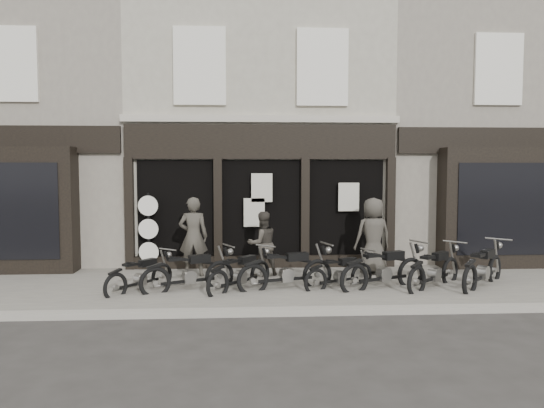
{
  "coord_description": "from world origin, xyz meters",
  "views": [
    {
      "loc": [
        -0.52,
        -11.04,
        2.79
      ],
      "look_at": [
        0.2,
        1.6,
        1.9
      ],
      "focal_mm": 35.0,
      "sensor_mm": 36.0,
      "label": 1
    }
  ],
  "objects": [
    {
      "name": "motorcycle_0",
      "position": [
        -2.74,
        0.51,
        0.37
      ],
      "size": [
        1.36,
        1.64,
        0.92
      ],
      "rotation": [
        0.0,
        0.0,
        0.91
      ],
      "color": "black",
      "rests_on": "ground"
    },
    {
      "name": "motorcycle_2",
      "position": [
        -0.56,
        0.49,
        0.39
      ],
      "size": [
        1.53,
        1.69,
        0.98
      ],
      "rotation": [
        0.0,
        0.0,
        0.85
      ],
      "color": "black",
      "rests_on": "ground"
    },
    {
      "name": "advert_sign_post",
      "position": [
        -2.93,
        2.67,
        1.03
      ],
      "size": [
        0.52,
        0.33,
        2.13
      ],
      "rotation": [
        0.0,
        0.0,
        -0.08
      ],
      "color": "black",
      "rests_on": "ground"
    },
    {
      "name": "ground_plane",
      "position": [
        0.0,
        0.0,
        0.0
      ],
      "size": [
        90.0,
        90.0,
        0.0
      ],
      "primitive_type": "plane",
      "color": "#2D2B28",
      "rests_on": "ground"
    },
    {
      "name": "motorcycle_3",
      "position": [
        0.46,
        0.48,
        0.43
      ],
      "size": [
        2.19,
        0.99,
        1.08
      ],
      "rotation": [
        0.0,
        0.0,
        0.3
      ],
      "color": "black",
      "rests_on": "ground"
    },
    {
      "name": "motorcycle_4",
      "position": [
        1.67,
        0.54,
        0.36
      ],
      "size": [
        1.73,
        1.1,
        0.9
      ],
      "rotation": [
        0.0,
        0.0,
        0.48
      ],
      "color": "black",
      "rests_on": "ground"
    },
    {
      "name": "pavement",
      "position": [
        0.0,
        0.9,
        0.06
      ],
      "size": [
        30.0,
        4.2,
        0.12
      ],
      "primitive_type": "cube",
      "color": "#656059",
      "rests_on": "ground_plane"
    },
    {
      "name": "man_right",
      "position": [
        2.76,
        1.96,
        1.07
      ],
      "size": [
        1.03,
        0.77,
        1.91
      ],
      "primitive_type": "imported",
      "rotation": [
        0.0,
        0.0,
        3.32
      ],
      "color": "#413D36",
      "rests_on": "pavement"
    },
    {
      "name": "motorcycle_1",
      "position": [
        -1.67,
        0.48,
        0.41
      ],
      "size": [
        2.02,
        1.2,
        1.04
      ],
      "rotation": [
        0.0,
        0.0,
        0.45
      ],
      "color": "black",
      "rests_on": "ground"
    },
    {
      "name": "neighbour_right",
      "position": [
        6.35,
        5.9,
        4.04
      ],
      "size": [
        5.6,
        6.73,
        8.34
      ],
      "color": "gray",
      "rests_on": "ground"
    },
    {
      "name": "motorcycle_7",
      "position": [
        4.9,
        0.46,
        0.44
      ],
      "size": [
        1.78,
        1.83,
        1.1
      ],
      "rotation": [
        0.0,
        0.0,
        0.8
      ],
      "color": "black",
      "rests_on": "ground"
    },
    {
      "name": "motorcycle_5",
      "position": [
        2.63,
        0.42,
        0.44
      ],
      "size": [
        2.16,
        1.21,
        1.1
      ],
      "rotation": [
        0.0,
        0.0,
        0.41
      ],
      "color": "black",
      "rests_on": "ground"
    },
    {
      "name": "kerb",
      "position": [
        0.0,
        -1.25,
        0.07
      ],
      "size": [
        30.0,
        0.25,
        0.13
      ],
      "primitive_type": "cube",
      "color": "gray",
      "rests_on": "ground_plane"
    },
    {
      "name": "motorcycle_6",
      "position": [
        3.78,
        0.45,
        0.42
      ],
      "size": [
        1.8,
        1.65,
        1.05
      ],
      "rotation": [
        0.0,
        0.0,
        0.73
      ],
      "color": "black",
      "rests_on": "ground"
    },
    {
      "name": "man_centre",
      "position": [
        -0.03,
        1.86,
        0.91
      ],
      "size": [
        0.93,
        0.83,
        1.58
      ],
      "primitive_type": "imported",
      "rotation": [
        0.0,
        0.0,
        3.5
      ],
      "color": "#3C3831",
      "rests_on": "pavement"
    },
    {
      "name": "man_left",
      "position": [
        -1.72,
        1.93,
        1.09
      ],
      "size": [
        0.71,
        0.47,
        1.94
      ],
      "primitive_type": "imported",
      "rotation": [
        0.0,
        0.0,
        3.15
      ],
      "color": "#3E3B33",
      "rests_on": "pavement"
    },
    {
      "name": "central_building",
      "position": [
        0.0,
        5.95,
        4.08
      ],
      "size": [
        7.3,
        6.22,
        8.34
      ],
      "color": "#B0AB97",
      "rests_on": "ground"
    },
    {
      "name": "neighbour_left",
      "position": [
        -6.35,
        5.9,
        4.04
      ],
      "size": [
        5.6,
        6.73,
        8.34
      ],
      "color": "gray",
      "rests_on": "ground"
    }
  ]
}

